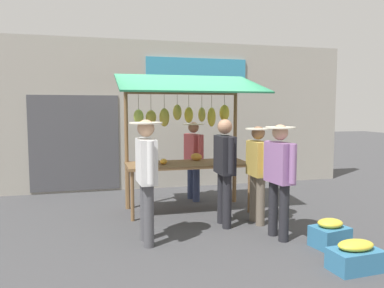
% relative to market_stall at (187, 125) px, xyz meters
% --- Properties ---
extents(ground_plane, '(40.00, 40.00, 0.00)m').
position_rel_market_stall_xyz_m(ground_plane, '(-0.00, 0.07, -1.57)').
color(ground_plane, '#424244').
extents(street_backdrop, '(9.00, 0.30, 3.40)m').
position_rel_market_stall_xyz_m(street_backdrop, '(0.03, -2.12, 0.13)').
color(street_backdrop, '#9E998E').
rests_on(street_backdrop, ground).
extents(market_stall, '(2.50, 1.46, 2.50)m').
position_rel_market_stall_xyz_m(market_stall, '(0.00, 0.00, 0.00)').
color(market_stall, brown).
rests_on(market_stall, ground).
extents(vendor_with_sunhat, '(0.41, 0.68, 1.59)m').
position_rel_market_stall_xyz_m(vendor_with_sunhat, '(-0.31, -0.68, -0.64)').
color(vendor_with_sunhat, navy).
rests_on(vendor_with_sunhat, ground).
extents(shopper_with_ponytail, '(0.42, 0.70, 1.64)m').
position_rel_market_stall_xyz_m(shopper_with_ponytail, '(-0.90, 1.82, -0.60)').
color(shopper_with_ponytail, '#232328').
rests_on(shopper_with_ponytail, ground).
extents(shopper_with_shopping_bag, '(0.24, 0.72, 1.69)m').
position_rel_market_stall_xyz_m(shopper_with_shopping_bag, '(-0.35, 1.07, -0.58)').
color(shopper_with_shopping_bag, '#232328').
rests_on(shopper_with_shopping_bag, ground).
extents(shopper_in_grey_tee, '(0.44, 0.72, 1.71)m').
position_rel_market_stall_xyz_m(shopper_in_grey_tee, '(0.95, 1.56, -0.55)').
color(shopper_in_grey_tee, '#4C4C51').
rests_on(shopper_in_grey_tee, ground).
extents(shopper_in_striped_shirt, '(0.41, 0.68, 1.58)m').
position_rel_market_stall_xyz_m(shopper_in_striped_shirt, '(-0.91, 1.08, -0.64)').
color(shopper_in_striped_shirt, '#726656').
rests_on(shopper_in_striped_shirt, ground).
extents(produce_crate_near, '(0.51, 0.44, 0.39)m').
position_rel_market_stall_xyz_m(produce_crate_near, '(-1.41, 2.31, -1.39)').
color(produce_crate_near, teal).
rests_on(produce_crate_near, ground).
extents(produce_crate_side, '(0.60, 0.38, 0.36)m').
position_rel_market_stall_xyz_m(produce_crate_side, '(-1.25, 3.03, -1.41)').
color(produce_crate_side, teal).
rests_on(produce_crate_side, ground).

